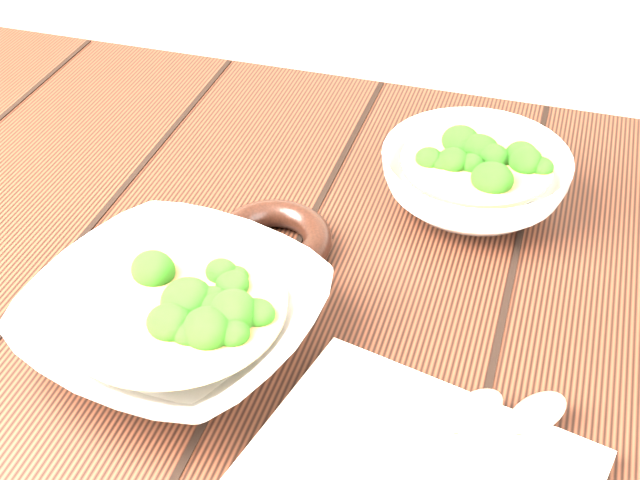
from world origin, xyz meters
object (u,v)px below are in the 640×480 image
table (298,384)px  soup_bowl_front (175,318)px  soup_bowl_back (474,177)px  trivet (273,240)px

table → soup_bowl_front: bearing=-128.5°
soup_bowl_back → soup_bowl_front: bearing=-126.4°
soup_bowl_front → soup_bowl_back: 0.34m
table → trivet: 0.15m
table → trivet: (-0.04, 0.05, 0.13)m
soup_bowl_front → table: bearing=51.5°
table → soup_bowl_front: soup_bowl_front is taller
trivet → table: bearing=-51.3°
table → soup_bowl_front: (-0.07, -0.09, 0.15)m
soup_bowl_front → soup_bowl_back: (0.20, 0.27, 0.00)m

